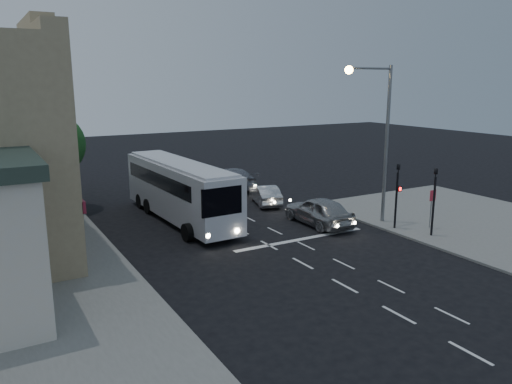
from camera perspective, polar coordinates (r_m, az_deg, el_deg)
ground at (r=24.15m, az=3.98°, el=-7.42°), size 120.00×120.00×0.00m
road_markings at (r=27.44m, az=2.37°, el=-4.92°), size 8.00×30.55×0.01m
tour_bus at (r=30.21m, az=-8.72°, el=0.35°), size 2.87×11.72×3.58m
car_suv at (r=29.36m, az=7.18°, el=-2.15°), size 2.03×4.95×1.68m
car_sedan_a at (r=34.06m, az=1.07°, el=-0.31°), size 2.51×4.27×1.33m
car_sedan_b at (r=39.12m, az=-2.87°, el=1.57°), size 2.26×5.55×1.61m
traffic_signal_main at (r=28.82m, az=15.84°, el=0.42°), size 0.25×0.35×4.10m
traffic_signal_side at (r=28.03m, az=19.72°, el=-0.17°), size 0.18×0.15×4.10m
regulatory_sign at (r=29.56m, az=19.46°, el=-1.16°), size 0.45×0.12×2.20m
streetlight at (r=29.16m, az=13.87°, el=7.26°), size 3.32×0.44×9.00m
street_tree at (r=34.34m, az=-22.23°, el=5.36°), size 4.00×4.00×6.20m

